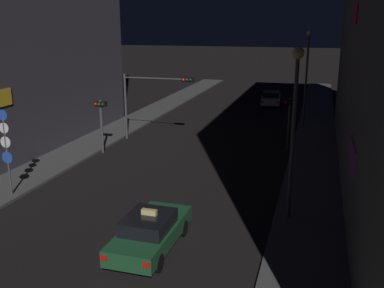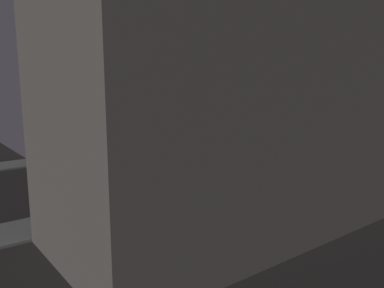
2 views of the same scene
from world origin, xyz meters
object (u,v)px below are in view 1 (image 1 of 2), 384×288
traffic_light_right_kerb (290,113)px  sign_pole_left (6,146)px  traffic_light_overhead (153,92)px  traffic_light_left_kerb (101,115)px  street_lamp_far_block (307,70)px  taxi (150,231)px  street_lamp_near_block (295,108)px  far_car (271,98)px

traffic_light_right_kerb → sign_pole_left: (-12.13, -11.65, 0.01)m
traffic_light_overhead → traffic_light_left_kerb: (-2.09, -3.73, -0.98)m
sign_pole_left → street_lamp_far_block: bearing=55.2°
taxi → traffic_light_right_kerb: (3.84, 14.58, 1.77)m
traffic_light_overhead → street_lamp_near_block: bearing=-46.2°
taxi → traffic_light_right_kerb: bearing=75.3°
sign_pole_left → street_lamp_near_block: (12.96, 1.12, 2.31)m
traffic_light_overhead → street_lamp_far_block: 12.07m
traffic_light_right_kerb → far_car: bearing=100.2°
taxi → far_car: bearing=88.3°
street_lamp_near_block → traffic_light_right_kerb: bearing=94.5°
taxi → traffic_light_left_kerb: traffic_light_left_kerb is taller
traffic_light_left_kerb → street_lamp_near_block: bearing=-29.3°
traffic_light_overhead → street_lamp_near_block: 14.72m
taxi → traffic_light_overhead: bearing=110.5°
traffic_light_overhead → traffic_light_right_kerb: (9.30, -0.06, -0.95)m
traffic_light_right_kerb → sign_pole_left: size_ratio=0.84×
taxi → traffic_light_left_kerb: 13.38m
far_car → street_lamp_near_block: 27.40m
traffic_light_overhead → sign_pole_left: size_ratio=1.23×
sign_pole_left → traffic_light_overhead: bearing=76.4°
far_car → sign_pole_left: (-9.20, -27.95, 1.79)m
street_lamp_near_block → street_lamp_far_block: bearing=90.5°
far_car → traffic_light_left_kerb: (-8.47, -19.97, 1.74)m
far_car → sign_pole_left: size_ratio=1.11×
taxi → traffic_light_right_kerb: 15.18m
traffic_light_right_kerb → taxi: bearing=-104.7°
traffic_light_left_kerb → traffic_light_overhead: bearing=60.7°
traffic_light_overhead → street_lamp_far_block: (9.98, 6.70, 1.11)m
far_car → traffic_light_right_kerb: 16.65m
traffic_light_right_kerb → sign_pole_left: bearing=-136.2°
far_car → traffic_light_left_kerb: size_ratio=1.33×
traffic_light_overhead → traffic_light_right_kerb: bearing=-0.3°
traffic_light_overhead → street_lamp_near_block: street_lamp_near_block is taller
traffic_light_left_kerb → street_lamp_far_block: (12.07, 10.43, 2.10)m
traffic_light_overhead → traffic_light_right_kerb: traffic_light_overhead is taller
sign_pole_left → far_car: bearing=71.8°
sign_pole_left → street_lamp_near_block: street_lamp_near_block is taller
traffic_light_left_kerb → traffic_light_right_kerb: size_ratio=0.98×
taxi → street_lamp_far_block: bearing=78.1°
taxi → far_car: 30.89m
traffic_light_overhead → sign_pole_left: 12.08m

